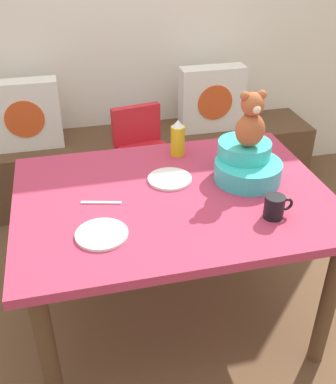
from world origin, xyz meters
name	(u,v)px	position (x,y,z in m)	size (l,w,h in m)	color
ground_plane	(173,316)	(0.00, 0.00, 0.00)	(8.00, 8.00, 0.00)	brown
window_bench	(131,165)	(0.00, 1.24, 0.23)	(2.60, 0.44, 0.46)	brown
pillow_floral_left	(25,115)	(-0.66, 1.22, 0.68)	(0.44, 0.15, 0.44)	white
pillow_floral_right	(212,99)	(0.58, 1.22, 0.68)	(0.44, 0.15, 0.44)	white
book_stack	(132,129)	(0.02, 1.24, 0.50)	(0.20, 0.14, 0.09)	#575FA7
dining_table	(173,212)	(0.00, 0.00, 0.64)	(1.35, 0.98, 0.74)	#B73351
highchair	(144,155)	(0.02, 0.81, 0.52)	(0.37, 0.49, 0.79)	red
infant_seat_teal	(247,164)	(0.35, 0.06, 0.81)	(0.30, 0.33, 0.16)	#37C7BE
teddy_bear	(251,121)	(0.35, 0.06, 1.02)	(0.13, 0.12, 0.25)	#AD5A31
ketchup_bottle	(178,139)	(0.11, 0.36, 0.83)	(0.07, 0.07, 0.18)	gold
coffee_mug	(275,207)	(0.35, -0.26, 0.79)	(0.12, 0.08, 0.09)	black
dinner_plate_near	(170,179)	(0.01, 0.12, 0.75)	(0.20, 0.20, 0.01)	white
dinner_plate_far	(102,234)	(-0.33, -0.22, 0.75)	(0.20, 0.20, 0.01)	white
table_fork	(101,202)	(-0.31, 0.00, 0.74)	(0.02, 0.17, 0.01)	silver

